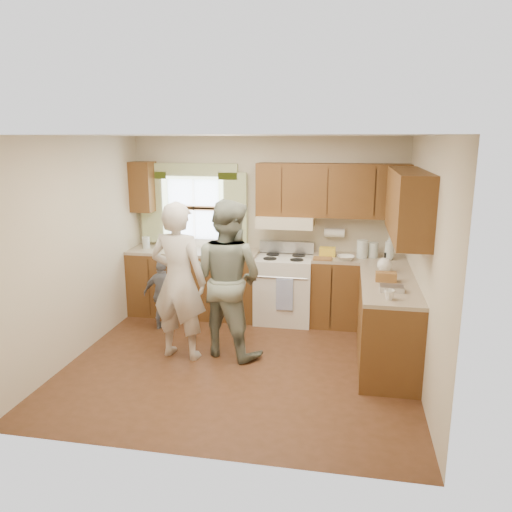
% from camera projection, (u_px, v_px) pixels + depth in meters
% --- Properties ---
extents(room, '(3.80, 3.80, 3.80)m').
position_uv_depth(room, '(240.00, 255.00, 5.35)').
color(room, '#4A2B17').
rests_on(room, ground).
extents(kitchen_fixtures, '(3.80, 2.25, 2.15)m').
position_uv_depth(kitchen_fixtures, '(305.00, 269.00, 6.37)').
color(kitchen_fixtures, '#40260D').
rests_on(kitchen_fixtures, ground).
extents(stove, '(0.76, 0.67, 1.07)m').
position_uv_depth(stove, '(284.00, 288.00, 6.85)').
color(stove, silver).
rests_on(stove, ground).
extents(woman_left, '(0.71, 0.52, 1.81)m').
position_uv_depth(woman_left, '(179.00, 281.00, 5.61)').
color(woman_left, beige).
rests_on(woman_left, ground).
extents(woman_right, '(1.07, 0.96, 1.82)m').
position_uv_depth(woman_right, '(228.00, 278.00, 5.71)').
color(woman_right, '#22362B').
rests_on(woman_right, ground).
extents(child, '(0.56, 0.26, 0.94)m').
position_uv_depth(child, '(163.00, 295.00, 6.54)').
color(child, gray).
rests_on(child, ground).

